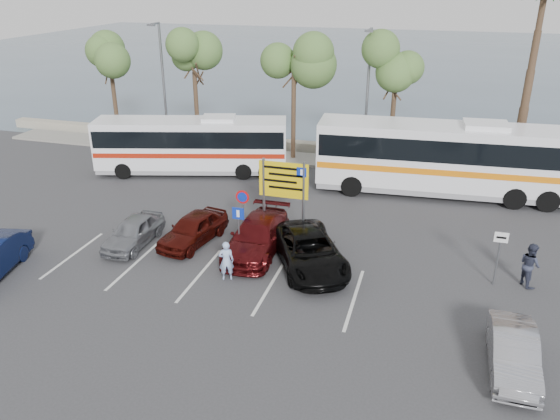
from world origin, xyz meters
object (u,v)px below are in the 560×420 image
(car_silver_b, at_px, (513,353))
(coach_bus_right, at_px, (442,161))
(direction_sign, at_px, (284,186))
(car_red, at_px, (193,229))
(pedestrian_near, at_px, (226,261))
(street_lamp_left, at_px, (163,81))
(pedestrian_far, at_px, (530,265))
(street_lamp_right, at_px, (367,93))
(suv_black, at_px, (309,250))
(coach_bus_left, at_px, (192,147))
(car_silver_a, at_px, (133,232))
(car_maroon, at_px, (257,236))

(car_silver_b, bearing_deg, coach_bus_right, 100.01)
(direction_sign, height_order, car_red, direction_sign)
(pedestrian_near, bearing_deg, street_lamp_left, -78.93)
(car_silver_b, distance_m, pedestrian_far, 5.44)
(street_lamp_left, xyz_separation_m, street_lamp_right, (13.00, 0.00, 0.00))
(street_lamp_right, relative_size, suv_black, 1.58)
(coach_bus_left, relative_size, car_silver_b, 3.03)
(street_lamp_left, distance_m, suv_black, 18.35)
(car_silver_a, bearing_deg, car_red, 20.80)
(coach_bus_right, bearing_deg, pedestrian_far, -67.99)
(car_maroon, relative_size, car_silver_b, 1.32)
(coach_bus_right, distance_m, car_maroon, 11.56)
(street_lamp_left, bearing_deg, street_lamp_right, 0.00)
(car_silver_a, bearing_deg, coach_bus_right, 38.33)
(coach_bus_right, distance_m, car_silver_b, 14.28)
(pedestrian_far, bearing_deg, coach_bus_right, -7.56)
(street_lamp_right, relative_size, pedestrian_far, 4.63)
(street_lamp_left, height_order, pedestrian_near, street_lamp_left)
(street_lamp_left, relative_size, coach_bus_left, 0.72)
(car_silver_b, bearing_deg, suv_black, 148.74)
(street_lamp_right, bearing_deg, coach_bus_right, -33.86)
(car_maroon, xyz_separation_m, pedestrian_near, (-0.38, -2.51, 0.10))
(coach_bus_left, bearing_deg, pedestrian_near, -59.32)
(street_lamp_right, height_order, pedestrian_near, street_lamp_right)
(direction_sign, distance_m, car_maroon, 2.51)
(car_red, bearing_deg, street_lamp_right, 75.31)
(coach_bus_left, distance_m, car_red, 9.27)
(street_lamp_left, bearing_deg, car_silver_a, -68.87)
(coach_bus_left, bearing_deg, direction_sign, -41.60)
(street_lamp_right, xyz_separation_m, car_maroon, (-2.67, -12.02, -3.89))
(car_silver_b, height_order, pedestrian_far, pedestrian_far)
(street_lamp_right, distance_m, pedestrian_near, 15.32)
(street_lamp_right, distance_m, coach_bus_right, 6.07)
(street_lamp_right, relative_size, direction_sign, 2.23)
(car_silver_a, distance_m, car_red, 2.57)
(street_lamp_right, bearing_deg, pedestrian_near, -101.86)
(coach_bus_right, relative_size, suv_black, 2.58)
(coach_bus_left, bearing_deg, car_silver_b, -39.00)
(coach_bus_right, bearing_deg, car_red, -138.30)
(car_silver_a, bearing_deg, coach_bus_left, 99.09)
(car_silver_b, bearing_deg, car_silver_a, 164.66)
(car_maroon, xyz_separation_m, pedestrian_far, (10.67, 0.34, 0.16))
(car_red, bearing_deg, car_maroon, 10.29)
(direction_sign, distance_m, car_silver_a, 6.79)
(car_maroon, relative_size, pedestrian_near, 3.03)
(street_lamp_right, height_order, car_maroon, street_lamp_right)
(coach_bus_right, xyz_separation_m, car_red, (-10.10, -9.00, -1.20))
(coach_bus_left, height_order, car_silver_a, coach_bus_left)
(street_lamp_left, xyz_separation_m, pedestrian_far, (21.00, -11.68, -3.73))
(street_lamp_right, distance_m, pedestrian_far, 14.64)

